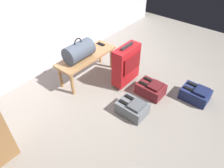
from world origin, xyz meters
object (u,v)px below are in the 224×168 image
object	(u,v)px
backpack_navy	(195,94)
backpack_maroon	(151,89)
backpack_grey	(132,108)
cell_phone	(101,44)
bench	(87,59)
duffel_bag_slate	(79,51)
suitcase_upright_red	(126,64)

from	to	relation	value
backpack_navy	backpack_maroon	size ratio (longest dim) A/B	1.00
backpack_navy	backpack_grey	bearing A→B (deg)	146.12
cell_phone	backpack_navy	size ratio (longest dim) A/B	0.38
bench	backpack_navy	bearing A→B (deg)	-69.31
backpack_navy	duffel_bag_slate	bearing A→B (deg)	115.02
bench	backpack_maroon	bearing A→B (deg)	-74.39
cell_phone	suitcase_upright_red	distance (m)	0.64
cell_phone	suitcase_upright_red	xyz separation A→B (m)	(-0.13, -0.62, -0.07)
suitcase_upright_red	backpack_maroon	size ratio (longest dim) A/B	1.75
duffel_bag_slate	backpack_navy	bearing A→B (deg)	-64.98
backpack_grey	backpack_maroon	distance (m)	0.49
suitcase_upright_red	backpack_navy	size ratio (longest dim) A/B	1.75
duffel_bag_slate	cell_phone	bearing A→B (deg)	5.77
bench	duffel_bag_slate	bearing A→B (deg)	180.00
cell_phone	backpack_maroon	size ratio (longest dim) A/B	0.38
cell_phone	backpack_navy	world-z (taller)	cell_phone
suitcase_upright_red	backpack_grey	xyz separation A→B (m)	(-0.46, -0.46, -0.25)
bench	backpack_maroon	distance (m)	1.08
bench	duffel_bag_slate	size ratio (longest dim) A/B	2.27
duffel_bag_slate	cell_phone	distance (m)	0.54
bench	duffel_bag_slate	world-z (taller)	duffel_bag_slate
bench	cell_phone	world-z (taller)	cell_phone
backpack_grey	duffel_bag_slate	bearing A→B (deg)	86.24
backpack_maroon	suitcase_upright_red	bearing A→B (deg)	93.03
cell_phone	suitcase_upright_red	world-z (taller)	suitcase_upright_red
backpack_maroon	backpack_grey	bearing A→B (deg)	-178.37
cell_phone	backpack_maroon	distance (m)	1.11
duffel_bag_slate	backpack_navy	size ratio (longest dim) A/B	1.16
duffel_bag_slate	backpack_grey	world-z (taller)	duffel_bag_slate
duffel_bag_slate	backpack_navy	distance (m)	1.77
suitcase_upright_red	backpack_navy	xyz separation A→B (m)	(0.33, -0.99, -0.25)
duffel_bag_slate	suitcase_upright_red	xyz separation A→B (m)	(0.40, -0.57, -0.19)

